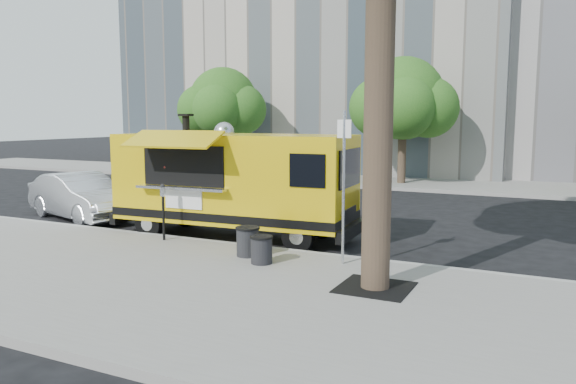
# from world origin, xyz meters

# --- Properties ---
(ground) EXTENTS (120.00, 120.00, 0.00)m
(ground) POSITION_xyz_m (0.00, 0.00, 0.00)
(ground) COLOR black
(ground) RESTS_ON ground
(sidewalk) EXTENTS (60.00, 6.00, 0.15)m
(sidewalk) POSITION_xyz_m (0.00, -4.00, 0.07)
(sidewalk) COLOR gray
(sidewalk) RESTS_ON ground
(curb) EXTENTS (60.00, 0.14, 0.16)m
(curb) POSITION_xyz_m (0.00, -0.93, 0.07)
(curb) COLOR #999993
(curb) RESTS_ON ground
(far_sidewalk) EXTENTS (60.00, 5.00, 0.15)m
(far_sidewalk) POSITION_xyz_m (0.00, 13.50, 0.07)
(far_sidewalk) COLOR gray
(far_sidewalk) RESTS_ON ground
(tree_well) EXTENTS (1.20, 1.20, 0.02)m
(tree_well) POSITION_xyz_m (2.60, -2.80, 0.15)
(tree_well) COLOR black
(tree_well) RESTS_ON sidewalk
(far_tree_a) EXTENTS (3.42, 3.42, 5.36)m
(far_tree_a) POSITION_xyz_m (-10.00, 12.30, 3.78)
(far_tree_a) COLOR #33261C
(far_tree_a) RESTS_ON far_sidewalk
(far_tree_b) EXTENTS (3.60, 3.60, 5.50)m
(far_tree_b) POSITION_xyz_m (-1.00, 12.70, 3.83)
(far_tree_b) COLOR #33261C
(far_tree_b) RESTS_ON far_sidewalk
(sign_post) EXTENTS (0.28, 0.06, 3.00)m
(sign_post) POSITION_xyz_m (1.55, -1.55, 1.85)
(sign_post) COLOR silver
(sign_post) RESTS_ON sidewalk
(parking_meter) EXTENTS (0.11, 0.11, 1.33)m
(parking_meter) POSITION_xyz_m (-3.00, -1.35, 0.98)
(parking_meter) COLOR black
(parking_meter) RESTS_ON sidewalk
(food_truck) EXTENTS (6.39, 3.17, 3.09)m
(food_truck) POSITION_xyz_m (-2.03, 0.17, 1.45)
(food_truck) COLOR #DBB60B
(food_truck) RESTS_ON ground
(sedan) EXTENTS (4.42, 2.63, 1.38)m
(sedan) POSITION_xyz_m (-7.47, 0.42, 0.69)
(sedan) COLOR silver
(sedan) RESTS_ON ground
(trash_bin_left) EXTENTS (0.51, 0.51, 0.61)m
(trash_bin_left) POSITION_xyz_m (-0.45, -1.82, 0.48)
(trash_bin_left) COLOR black
(trash_bin_left) RESTS_ON sidewalk
(trash_bin_right) EXTENTS (0.46, 0.46, 0.55)m
(trash_bin_right) POSITION_xyz_m (0.10, -2.23, 0.45)
(trash_bin_right) COLOR black
(trash_bin_right) RESTS_ON sidewalk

